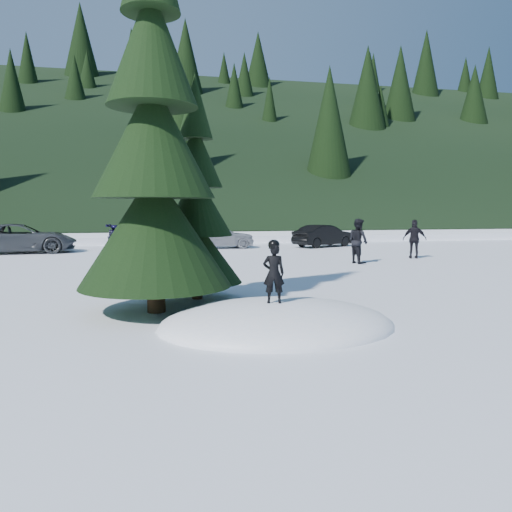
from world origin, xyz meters
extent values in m
plane|color=white|center=(0.00, 0.00, 0.00)|extent=(200.00, 200.00, 0.00)
ellipsoid|color=white|center=(0.00, 0.00, 0.00)|extent=(4.48, 3.52, 0.96)
cylinder|color=black|center=(-2.20, 1.80, 0.70)|extent=(0.38, 0.38, 1.40)
cone|color=black|center=(-2.20, 1.80, 1.79)|extent=(3.20, 3.20, 2.46)
cone|color=black|center=(-2.20, 1.80, 3.65)|extent=(2.54, 2.54, 2.46)
cone|color=black|center=(-2.20, 1.80, 5.51)|extent=(1.88, 1.88, 2.46)
cylinder|color=black|center=(-1.20, 3.20, 0.50)|extent=(0.26, 0.26, 1.00)
cone|color=black|center=(-1.20, 3.20, 1.16)|extent=(2.20, 2.20, 1.52)
cone|color=black|center=(-1.20, 3.20, 2.31)|extent=(1.75, 1.75, 1.52)
cone|color=black|center=(-1.20, 3.20, 3.46)|extent=(1.29, 1.29, 1.52)
cone|color=black|center=(-1.20, 3.20, 4.61)|extent=(0.84, 0.84, 1.52)
imported|color=black|center=(-0.11, -0.14, 1.02)|extent=(0.43, 0.32, 1.09)
imported|color=black|center=(5.86, 9.73, 0.90)|extent=(0.87, 1.01, 1.80)
imported|color=black|center=(9.08, 11.05, 0.85)|extent=(1.08, 0.78, 1.71)
imported|color=#44474A|center=(-8.55, 17.54, 0.72)|extent=(5.47, 3.05, 1.45)
imported|color=#110E33|center=(-2.28, 20.28, 0.68)|extent=(5.05, 3.11, 1.37)
imported|color=#96989E|center=(1.30, 18.40, 0.70)|extent=(4.17, 1.83, 1.40)
imported|color=black|center=(7.44, 18.15, 0.63)|extent=(4.04, 2.82, 1.26)
camera|label=1|loc=(-2.30, -8.90, 2.21)|focal=35.00mm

